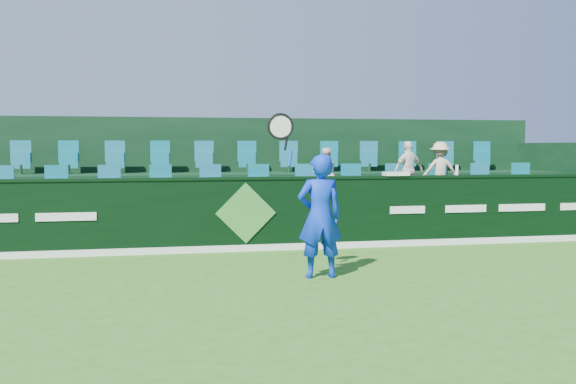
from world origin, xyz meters
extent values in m
plane|color=#316A19|center=(0.00, 0.00, 0.00)|extent=(60.00, 60.00, 0.00)
cube|color=black|center=(0.00, 4.00, 0.65)|extent=(16.00, 0.20, 1.30)
cube|color=black|center=(0.00, 4.00, 1.32)|extent=(16.00, 0.24, 0.05)
cube|color=white|center=(0.00, 3.89, 0.06)|extent=(16.00, 0.02, 0.12)
cube|color=#3D8931|center=(0.00, 3.88, 0.70)|extent=(1.10, 0.02, 1.10)
cube|color=white|center=(-3.10, 3.89, 0.70)|extent=(1.00, 0.01, 0.14)
cube|color=white|center=(3.10, 3.89, 0.70)|extent=(0.70, 0.01, 0.14)
cube|color=white|center=(4.30, 3.89, 0.70)|extent=(0.85, 0.01, 0.14)
cube|color=white|center=(5.50, 3.89, 0.70)|extent=(1.00, 0.01, 0.14)
cube|color=white|center=(6.70, 3.89, 0.70)|extent=(0.70, 0.01, 0.14)
cube|color=black|center=(0.00, 5.10, 0.40)|extent=(16.00, 2.00, 0.80)
cube|color=black|center=(0.00, 7.00, 0.65)|extent=(16.00, 1.80, 1.30)
cube|color=black|center=(0.00, 8.00, 1.30)|extent=(16.00, 0.20, 2.60)
cube|color=black|center=(7.90, 6.00, 1.00)|extent=(0.20, 4.00, 2.00)
cube|color=#186B83|center=(0.00, 5.50, 1.10)|extent=(13.50, 0.50, 0.60)
cube|color=#186B83|center=(0.00, 7.30, 1.60)|extent=(13.50, 0.50, 0.60)
imported|color=#0C31CC|center=(0.74, 1.37, 0.89)|extent=(0.66, 0.44, 1.79)
cylinder|color=#143FBF|center=(0.29, 1.27, 1.74)|extent=(0.08, 0.04, 0.22)
cylinder|color=black|center=(0.23, 1.27, 1.94)|extent=(0.06, 0.03, 0.20)
torus|color=black|center=(0.15, 1.27, 2.18)|extent=(0.43, 0.04, 0.43)
cylinder|color=silver|center=(0.15, 1.27, 2.18)|extent=(0.35, 0.01, 0.35)
imported|color=white|center=(1.80, 5.12, 1.34)|extent=(0.55, 0.44, 1.08)
imported|color=white|center=(3.61, 5.12, 1.41)|extent=(0.77, 0.49, 1.22)
imported|color=#C7B58C|center=(4.32, 5.12, 1.40)|extent=(0.84, 0.57, 1.20)
cube|color=white|center=(2.90, 4.00, 1.38)|extent=(0.45, 0.29, 0.07)
cylinder|color=white|center=(4.15, 4.00, 1.45)|extent=(0.06, 0.06, 0.20)
camera|label=1|loc=(-1.52, -7.56, 1.89)|focal=40.00mm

